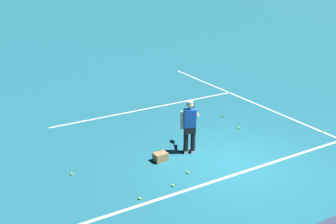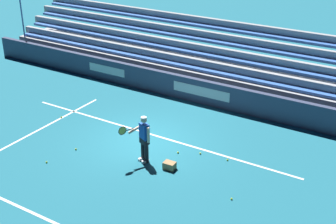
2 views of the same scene
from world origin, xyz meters
name	(u,v)px [view 2 (image 2 of 2)]	position (x,y,z in m)	size (l,w,h in m)	color
ground_plane	(146,140)	(0.00, 0.00, 0.00)	(160.00, 160.00, 0.00)	#1E6B7F
court_baseline_white	(153,135)	(0.00, -0.50, 0.00)	(12.00, 0.10, 0.01)	white
court_service_line_white	(40,216)	(0.00, 5.50, 0.00)	(8.22, 0.10, 0.01)	white
back_wall_sponsor_board	(198,91)	(0.01, -4.24, 0.55)	(25.51, 0.25, 1.10)	#384260
bleacher_stand	(221,72)	(0.00, -6.47, 0.76)	(24.23, 3.20, 3.40)	#9EA3A8
tennis_player	(144,139)	(-0.83, 1.30, 0.89)	(0.84, 0.92, 1.71)	black
ball_box_cardboard	(169,166)	(-1.87, 1.28, 0.13)	(0.40, 0.30, 0.26)	#A87F51
tennis_ball_midcourt	(76,149)	(1.75, 1.99, 0.03)	(0.07, 0.07, 0.07)	#CCE533
tennis_ball_toward_net	(228,160)	(-3.33, -0.27, 0.03)	(0.07, 0.07, 0.07)	#CCE533
tennis_ball_near_player	(232,199)	(-4.44, 1.79, 0.03)	(0.07, 0.07, 0.07)	#CCE533
tennis_ball_far_right	(61,117)	(4.12, 0.26, 0.03)	(0.07, 0.07, 0.07)	#CCE533
tennis_ball_on_baseline	(200,153)	(-2.30, -0.15, 0.03)	(0.07, 0.07, 0.07)	#CCE533
tennis_ball_far_left	(178,153)	(-1.58, 0.21, 0.03)	(0.07, 0.07, 0.07)	#CCE533
tennis_ball_stray_back	(47,162)	(2.01, 3.22, 0.03)	(0.07, 0.07, 0.07)	#CCE533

